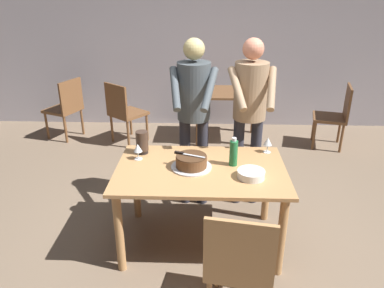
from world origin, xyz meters
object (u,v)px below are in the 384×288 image
object	(u,v)px
person_cutting_cake	(194,107)
background_chair_2	(66,106)
background_table	(228,102)
background_chair_0	(336,114)
person_standing_beside	(250,106)
chair_near_side	(240,262)
main_dining_table	(201,180)
plate_stack	(251,174)
hurricane_lamp	(142,142)
wine_glass_near	(138,148)
water_bottle	(234,153)
cake_knife	(183,154)
wine_glass_far	(268,142)
cake_on_platter	(191,162)
background_chair_1	(124,111)

from	to	relation	value
person_cutting_cake	background_chair_2	distance (m)	2.69
background_table	background_chair_0	world-z (taller)	background_chair_0
person_standing_beside	chair_near_side	distance (m)	1.64
person_cutting_cake	background_chair_2	size ratio (longest dim) A/B	1.91
main_dining_table	plate_stack	bearing A→B (deg)	-19.68
main_dining_table	hurricane_lamp	bearing A→B (deg)	152.09
wine_glass_near	water_bottle	world-z (taller)	water_bottle
cake_knife	person_cutting_cake	distance (m)	0.67
wine_glass_near	background_chair_2	distance (m)	2.73
water_bottle	background_table	bearing A→B (deg)	87.85
background_chair_2	main_dining_table	bearing A→B (deg)	-49.94
hurricane_lamp	background_chair_0	size ratio (longest dim) A/B	0.23
cake_knife	background_chair_0	xyz separation A→B (m)	(2.01, 2.18, -0.37)
water_bottle	background_table	distance (m)	2.39
main_dining_table	person_cutting_cake	distance (m)	0.80
cake_knife	wine_glass_far	size ratio (longest dim) A/B	1.81
cake_on_platter	person_standing_beside	distance (m)	0.92
background_chair_1	wine_glass_far	bearing A→B (deg)	-47.79
cake_knife	person_cutting_cake	xyz separation A→B (m)	(0.07, 0.63, 0.21)
chair_near_side	main_dining_table	bearing A→B (deg)	107.92
water_bottle	person_cutting_cake	world-z (taller)	person_cutting_cake
cake_on_platter	background_chair_0	distance (m)	2.95
cake_knife	wine_glass_far	world-z (taller)	wine_glass_far
main_dining_table	wine_glass_near	world-z (taller)	wine_glass_near
wine_glass_near	chair_near_side	xyz separation A→B (m)	(0.82, -0.99, -0.36)
cake_on_platter	background_chair_2	bearing A→B (deg)	129.05
background_chair_0	main_dining_table	bearing A→B (deg)	-130.04
wine_glass_near	hurricane_lamp	xyz separation A→B (m)	(0.02, 0.13, 0.00)
wine_glass_near	background_chair_0	bearing A→B (deg)	40.47
wine_glass_near	chair_near_side	distance (m)	1.33
cake_on_platter	wine_glass_near	bearing A→B (deg)	162.87
background_chair_0	background_chair_2	distance (m)	3.90
main_dining_table	background_chair_0	xyz separation A→B (m)	(1.86, 2.21, -0.14)
hurricane_lamp	plate_stack	bearing A→B (deg)	-24.51
water_bottle	background_chair_1	world-z (taller)	water_bottle
plate_stack	background_chair_1	distance (m)	2.86
cake_on_platter	background_table	bearing A→B (deg)	79.72
background_chair_1	background_chair_2	xyz separation A→B (m)	(-0.90, 0.17, 0.00)
chair_near_side	wine_glass_far	bearing A→B (deg)	74.19
main_dining_table	cake_on_platter	bearing A→B (deg)	172.72
water_bottle	background_table	size ratio (longest dim) A/B	0.25
main_dining_table	cake_on_platter	distance (m)	0.18
plate_stack	person_standing_beside	size ratio (longest dim) A/B	0.13
hurricane_lamp	person_standing_beside	distance (m)	1.10
cake_on_platter	hurricane_lamp	distance (m)	0.53
main_dining_table	hurricane_lamp	distance (m)	0.64
hurricane_lamp	background_chair_2	xyz separation A→B (m)	(-1.50, 2.14, -0.37)
cake_on_platter	cake_knife	world-z (taller)	cake_knife
hurricane_lamp	background_chair_1	size ratio (longest dim) A/B	0.23
background_chair_0	wine_glass_far	bearing A→B (deg)	-123.93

